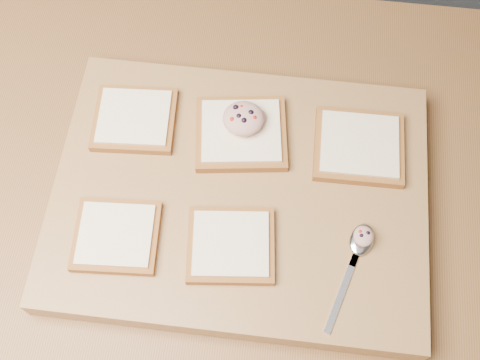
{
  "coord_description": "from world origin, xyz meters",
  "views": [
    {
      "loc": [
        0.22,
        -0.34,
        1.69
      ],
      "look_at": [
        0.18,
        0.0,
        0.97
      ],
      "focal_mm": 45.0,
      "sensor_mm": 36.0,
      "label": 1
    }
  ],
  "objects_px": {
    "bread_far_center": "(241,133)",
    "spoon": "(359,247)",
    "cutting_board": "(240,195)",
    "tuna_salad_dollop": "(243,118)"
  },
  "relations": [
    {
      "from": "tuna_salad_dollop",
      "to": "spoon",
      "type": "bearing_deg",
      "value": -43.31
    },
    {
      "from": "cutting_board",
      "to": "spoon",
      "type": "relative_size",
      "value": 3.31
    },
    {
      "from": "bread_far_center",
      "to": "spoon",
      "type": "xyz_separation_m",
      "value": [
        0.17,
        -0.15,
        -0.0
      ]
    },
    {
      "from": "cutting_board",
      "to": "bread_far_center",
      "type": "xyz_separation_m",
      "value": [
        -0.01,
        0.08,
        0.03
      ]
    },
    {
      "from": "cutting_board",
      "to": "tuna_salad_dollop",
      "type": "xyz_separation_m",
      "value": [
        -0.01,
        0.09,
        0.05
      ]
    },
    {
      "from": "cutting_board",
      "to": "bread_far_center",
      "type": "relative_size",
      "value": 3.6
    },
    {
      "from": "cutting_board",
      "to": "tuna_salad_dollop",
      "type": "distance_m",
      "value": 0.11
    },
    {
      "from": "bread_far_center",
      "to": "spoon",
      "type": "relative_size",
      "value": 0.92
    },
    {
      "from": "cutting_board",
      "to": "spoon",
      "type": "height_order",
      "value": "spoon"
    },
    {
      "from": "bread_far_center",
      "to": "spoon",
      "type": "distance_m",
      "value": 0.23
    }
  ]
}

